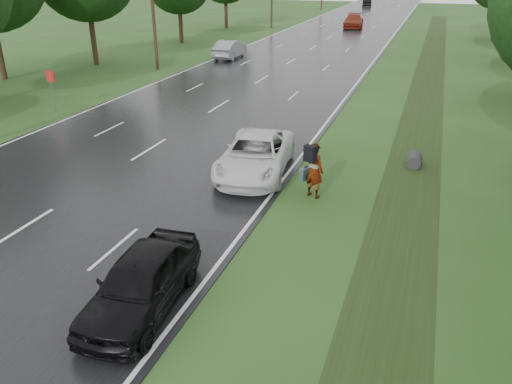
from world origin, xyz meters
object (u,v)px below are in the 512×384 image
Objects in this scene: road_sign at (51,83)px; pedestrian at (313,169)px; dark_sedan at (141,282)px; silver_sedan at (230,49)px; white_pickup at (255,155)px.

pedestrian is at bearing -20.98° from road_sign.
pedestrian is at bearing 68.75° from dark_sedan.
dark_sedan is at bearing -44.69° from road_sign.
silver_sedan is (2.89, 19.63, -0.82)m from road_sign.
pedestrian is 0.48× the size of dark_sedan.
pedestrian reaches higher than white_pickup.
dark_sedan is at bearing -95.79° from white_pickup.
white_pickup is 1.28× the size of dark_sedan.
pedestrian is (16.67, -6.39, -0.59)m from road_sign.
road_sign is at bearing 80.34° from silver_sedan.
silver_sedan is at bearing 104.56° from dark_sedan.
road_sign reaches higher than dark_sedan.
pedestrian is 3.00m from white_pickup.
white_pickup is 27.06m from silver_sedan.
silver_sedan is at bearing 106.67° from white_pickup.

